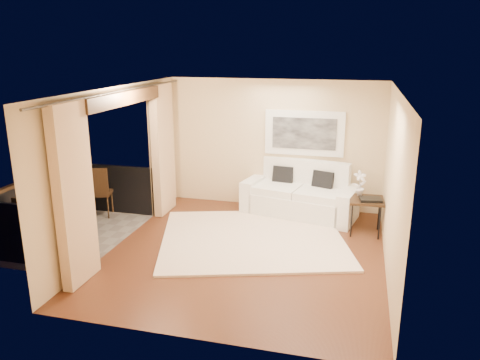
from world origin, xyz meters
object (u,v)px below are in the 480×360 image
(balcony_chair_far, at_px, (98,188))
(ice_bucket, at_px, (55,185))
(sofa, at_px, (301,196))
(orchid, at_px, (360,183))
(side_table, at_px, (367,202))
(balcony_chair_near, at_px, (20,222))
(bistro_table, at_px, (61,197))

(balcony_chair_far, relative_size, ice_bucket, 5.25)
(sofa, xyz_separation_m, orchid, (1.15, -0.55, 0.52))
(side_table, distance_m, balcony_chair_near, 6.04)
(sofa, bearing_deg, orchid, -13.51)
(bistro_table, bearing_deg, side_table, 12.02)
(balcony_chair_near, xyz_separation_m, ice_bucket, (-0.11, 1.14, 0.30))
(balcony_chair_near, bearing_deg, ice_bucket, 99.88)
(side_table, bearing_deg, ice_bucket, -169.43)
(orchid, xyz_separation_m, bistro_table, (-5.39, -1.36, -0.27))
(bistro_table, bearing_deg, ice_bucket, 150.51)
(side_table, bearing_deg, sofa, 150.59)
(sofa, xyz_separation_m, balcony_chair_far, (-3.89, -1.20, 0.23))
(side_table, distance_m, balcony_chair_far, 5.20)
(orchid, height_order, bistro_table, orchid)
(bistro_table, distance_m, ice_bucket, 0.29)
(orchid, bearing_deg, side_table, -51.82)
(bistro_table, height_order, balcony_chair_near, balcony_chair_near)
(ice_bucket, bearing_deg, side_table, 10.57)
(sofa, xyz_separation_m, ice_bucket, (-4.44, -1.80, 0.43))
(sofa, relative_size, balcony_chair_far, 2.30)
(sofa, relative_size, ice_bucket, 12.04)
(orchid, distance_m, balcony_chair_near, 5.99)
(orchid, xyz_separation_m, balcony_chair_near, (-5.48, -2.39, -0.39))
(bistro_table, bearing_deg, balcony_chair_far, 63.23)
(sofa, relative_size, balcony_chair_near, 2.70)
(sofa, xyz_separation_m, side_table, (1.29, -0.73, 0.22))
(sofa, xyz_separation_m, bistro_table, (-4.25, -1.91, 0.24))
(side_table, relative_size, bistro_table, 0.93)
(sofa, distance_m, balcony_chair_near, 5.24)
(balcony_chair_far, relative_size, balcony_chair_near, 1.18)
(orchid, bearing_deg, ice_bucket, -167.42)
(balcony_chair_far, bearing_deg, side_table, 168.47)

